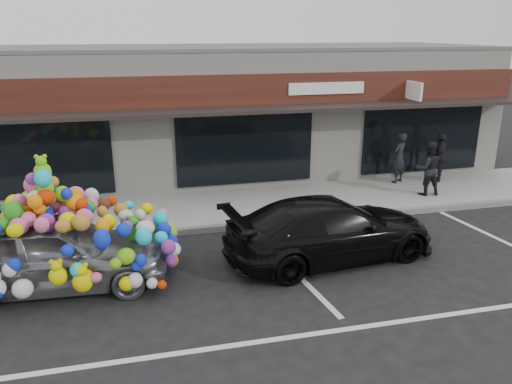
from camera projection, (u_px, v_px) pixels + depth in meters
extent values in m
plane|color=black|center=(157.00, 285.00, 9.89)|extent=(90.00, 90.00, 0.00)
cube|color=silver|center=(141.00, 113.00, 17.10)|extent=(24.00, 6.00, 4.20)
cube|color=#59595B|center=(136.00, 48.00, 16.43)|extent=(24.00, 6.00, 0.12)
cube|color=#39130F|center=(140.00, 93.00, 13.92)|extent=(24.00, 0.18, 0.90)
cube|color=black|center=(142.00, 114.00, 13.60)|extent=(24.00, 1.20, 0.10)
cube|color=white|center=(413.00, 90.00, 15.34)|extent=(0.08, 0.95, 0.55)
cube|color=white|center=(327.00, 88.00, 15.03)|extent=(2.40, 0.04, 0.35)
cube|color=black|center=(34.00, 158.00, 13.83)|extent=(4.20, 0.12, 2.30)
cube|color=black|center=(245.00, 146.00, 15.16)|extent=(4.20, 0.12, 2.30)
cube|color=black|center=(422.00, 137.00, 16.49)|extent=(4.20, 0.12, 2.30)
cube|color=#979691|center=(149.00, 213.00, 13.56)|extent=(26.00, 3.00, 0.15)
cube|color=slate|center=(151.00, 234.00, 12.18)|extent=(26.00, 0.18, 0.16)
cube|color=silver|center=(289.00, 266.00, 10.69)|extent=(0.73, 4.37, 0.01)
cube|color=silver|center=(505.00, 242.00, 11.89)|extent=(0.73, 4.37, 0.01)
cube|color=silver|center=(287.00, 338.00, 8.21)|extent=(14.00, 0.12, 0.01)
imported|color=gray|center=(54.00, 252.00, 9.65)|extent=(1.99, 4.45, 1.49)
ellipsoid|color=red|center=(46.00, 188.00, 9.24)|extent=(1.41, 1.90, 1.11)
sphere|color=#DFC300|center=(134.00, 232.00, 9.74)|extent=(0.34, 0.34, 0.34)
sphere|color=#2930FA|center=(84.00, 280.00, 8.95)|extent=(0.36, 0.36, 0.36)
sphere|color=green|center=(21.00, 243.00, 10.39)|extent=(0.30, 0.30, 0.30)
sphere|color=#E1697B|center=(42.00, 161.00, 9.09)|extent=(0.32, 0.32, 0.32)
imported|color=black|center=(331.00, 229.00, 10.89)|extent=(2.52, 4.92, 1.37)
imported|color=black|center=(399.00, 158.00, 15.83)|extent=(0.70, 0.65, 1.62)
imported|color=black|center=(428.00, 168.00, 14.65)|extent=(0.83, 0.68, 1.60)
imported|color=#27252B|center=(440.00, 157.00, 15.96)|extent=(0.96, 0.88, 1.58)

